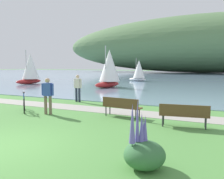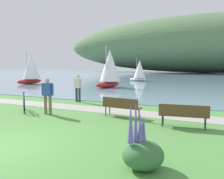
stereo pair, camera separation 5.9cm
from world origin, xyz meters
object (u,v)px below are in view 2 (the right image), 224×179
Objects in this scene: park_bench_further_along at (184,114)px; person_on_the_grass at (48,94)px; sailboat_far_off at (31,68)px; bicycle_leaning_near_bench at (24,104)px; sailboat_toward_hillside at (139,70)px; park_bench_near_camera at (121,106)px; person_at_shoreline at (78,86)px; sailboat_mid_bay at (110,68)px.

park_bench_further_along is 6.21m from person_on_the_grass.
person_on_the_grass is 19.53m from sailboat_far_off.
bicycle_leaning_near_bench is 0.40× the size of sailboat_toward_hillside.
person_on_the_grass is at bearing -164.59° from park_bench_near_camera.
bicycle_leaning_near_bench is 0.76× the size of person_at_shoreline.
sailboat_toward_hillside is (-0.52, 10.36, -0.45)m from sailboat_mid_bay.
park_bench_near_camera is at bearing 10.33° from bicycle_leaning_near_bench.
sailboat_mid_bay is (-9.65, 13.13, 1.49)m from park_bench_further_along.
park_bench_near_camera is at bearing 15.41° from person_on_the_grass.
park_bench_further_along is at bearing -32.96° from sailboat_far_off.
bicycle_leaning_near_bench is at bearing -81.84° from sailboat_mid_bay.
park_bench_near_camera is 0.46× the size of sailboat_far_off.
person_at_shoreline is 0.53× the size of sailboat_toward_hillside.
park_bench_further_along is at bearing 1.81° from bicycle_leaning_near_bench.
park_bench_near_camera is 1.08× the size of person_at_shoreline.
park_bench_near_camera is at bearing 167.02° from park_bench_further_along.
park_bench_further_along is at bearing 2.56° from person_on_the_grass.
sailboat_toward_hillside is at bearing 98.73° from person_at_shoreline.
sailboat_far_off is (-20.31, 13.17, 1.42)m from park_bench_further_along.
sailboat_far_off is at bearing 144.12° from person_at_shoreline.
park_bench_further_along is 7.99m from person_at_shoreline.
person_at_shoreline is 16.32m from sailboat_far_off.
person_at_shoreline is at bearing 145.30° from park_bench_near_camera.
bicycle_leaning_near_bench is at bearing -46.84° from sailboat_far_off.
sailboat_toward_hillside is 14.48m from sailboat_far_off.
park_bench_further_along is 1.42× the size of bicycle_leaning_near_bench.
sailboat_far_off is (-13.20, 9.55, 0.96)m from person_at_shoreline.
sailboat_far_off reaches higher than bicycle_leaning_near_bench.
sailboat_mid_bay is at bearing -0.19° from sailboat_far_off.
park_bench_further_along is 1.08× the size of person_on_the_grass.
person_at_shoreline is at bearing -35.88° from sailboat_far_off.
bicycle_leaning_near_bench is at bearing -178.19° from park_bench_further_along.
sailboat_far_off is (-17.49, 12.52, 1.42)m from park_bench_near_camera.
person_on_the_grass reaches higher than park_bench_near_camera.
sailboat_toward_hillside reaches higher than person_at_shoreline.
person_at_shoreline is 9.90m from sailboat_mid_bay.
person_on_the_grass is at bearing -43.58° from sailboat_far_off.
sailboat_mid_bay is (-1.92, 13.38, 1.62)m from bicycle_leaning_near_bench.
park_bench_near_camera is 3.52m from person_on_the_grass.
park_bench_near_camera and park_bench_further_along have the same top height.
person_on_the_grass is at bearing -177.44° from park_bench_further_along.
park_bench_near_camera is 21.56m from sailboat_far_off.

